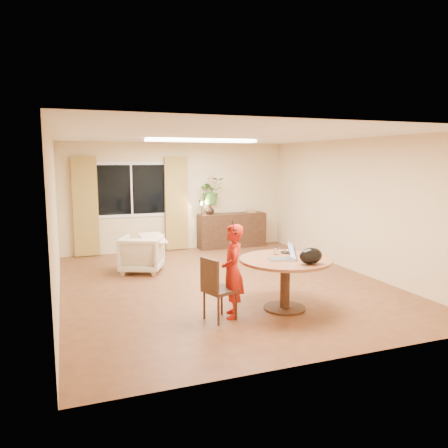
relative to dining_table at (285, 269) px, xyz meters
The scene contains 24 objects.
floor 1.74m from the dining_table, 103.69° to the left, with size 6.50×6.50×0.00m, color brown.
ceiling 2.58m from the dining_table, 103.69° to the left, with size 6.50×6.50×0.00m, color white.
wall_back 4.90m from the dining_table, 94.57° to the left, with size 5.50×5.50×0.00m, color beige.
wall_left 3.58m from the dining_table, 153.16° to the left, with size 6.50×6.50×0.00m, color beige.
wall_right 2.93m from the dining_table, 33.89° to the left, with size 6.50×6.50×0.00m, color beige.
window 5.12m from the dining_table, 107.14° to the left, with size 1.70×0.03×1.30m.
curtain_left 5.41m from the dining_table, 118.14° to the left, with size 0.55×0.08×2.25m, color olive.
curtain_right 4.79m from the dining_table, 95.26° to the left, with size 0.55×0.08×2.25m, color olive.
ceiling_panel 3.43m from the dining_table, 97.90° to the left, with size 2.20×0.35×0.05m, color white.
dining_table is the anchor object (origin of this frame).
dining_chair 1.06m from the dining_table, behind, with size 0.42×0.39×0.89m, color black, non-canonical shape.
child 0.84m from the dining_table, behind, with size 0.31×0.48×1.31m, color red.
laptop 0.31m from the dining_table, 158.46° to the right, with size 0.39×0.26×0.26m, color #B7B7BC, non-canonical shape.
tumbler 0.36m from the dining_table, 89.93° to the left, with size 0.07×0.07×0.11m, color white, non-canonical shape.
wine_glass 0.53m from the dining_table, 23.92° to the left, with size 0.07×0.07×0.20m, color white, non-canonical shape.
pot_lid 0.43m from the dining_table, 57.30° to the left, with size 0.21×0.21×0.03m, color white, non-canonical shape.
handbag 0.53m from the dining_table, 69.20° to the right, with size 0.35×0.20×0.23m, color black, non-canonical shape.
armchair 3.33m from the dining_table, 118.87° to the left, with size 0.77×0.79×0.72m, color beige.
throw 3.21m from the dining_table, 115.40° to the left, with size 0.45×0.55×0.03m, color beige, non-canonical shape.
sideboard 4.70m from the dining_table, 78.28° to the left, with size 1.72×0.42×0.86m, color black.
vase 4.63m from the dining_table, 85.47° to the left, with size 0.24×0.24×0.25m, color black.
bouquet 4.69m from the dining_table, 84.97° to the left, with size 0.59×0.51×0.66m, color #225C22.
book_stack 4.84m from the dining_table, 72.10° to the left, with size 0.21×0.16×0.09m, color #92684A, non-canonical shape.
desk_lamp 4.57m from the dining_table, 88.24° to the left, with size 0.15×0.15×0.37m, color black, non-canonical shape.
Camera 1 is at (-2.62, -7.11, 2.19)m, focal length 35.00 mm.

